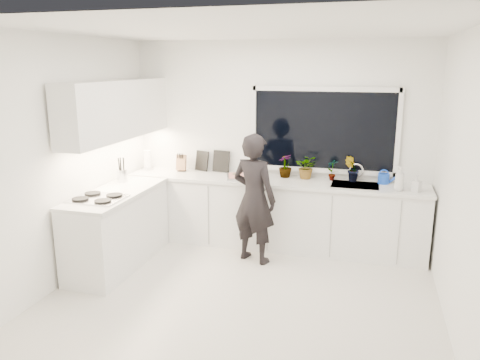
% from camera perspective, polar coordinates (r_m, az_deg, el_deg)
% --- Properties ---
extents(floor, '(4.00, 3.50, 0.02)m').
position_cam_1_polar(floor, '(5.14, 0.40, -13.82)').
color(floor, beige).
rests_on(floor, ground).
extents(wall_back, '(4.00, 0.02, 2.70)m').
position_cam_1_polar(wall_back, '(6.35, 4.67, 4.50)').
color(wall_back, white).
rests_on(wall_back, ground).
extents(wall_left, '(0.02, 3.50, 2.70)m').
position_cam_1_polar(wall_left, '(5.54, -20.06, 2.31)').
color(wall_left, white).
rests_on(wall_left, ground).
extents(wall_right, '(0.02, 3.50, 2.70)m').
position_cam_1_polar(wall_right, '(4.58, 25.47, -0.50)').
color(wall_right, white).
rests_on(wall_right, ground).
extents(ceiling, '(4.00, 3.50, 0.02)m').
position_cam_1_polar(ceiling, '(4.56, 0.47, 18.02)').
color(ceiling, white).
rests_on(ceiling, wall_back).
extents(window, '(1.80, 0.02, 1.00)m').
position_cam_1_polar(window, '(6.20, 10.12, 5.98)').
color(window, black).
rests_on(window, wall_back).
extents(base_cabinets_back, '(3.92, 0.58, 0.88)m').
position_cam_1_polar(base_cabinets_back, '(6.27, 3.95, -4.17)').
color(base_cabinets_back, white).
rests_on(base_cabinets_back, floor).
extents(base_cabinets_left, '(0.58, 1.60, 0.88)m').
position_cam_1_polar(base_cabinets_left, '(5.87, -14.63, -5.87)').
color(base_cabinets_left, white).
rests_on(base_cabinets_left, floor).
extents(countertop_back, '(3.94, 0.62, 0.04)m').
position_cam_1_polar(countertop_back, '(6.13, 4.00, -0.11)').
color(countertop_back, silver).
rests_on(countertop_back, base_cabinets_back).
extents(countertop_left, '(0.62, 1.60, 0.04)m').
position_cam_1_polar(countertop_left, '(5.74, -14.91, -1.54)').
color(countertop_left, silver).
rests_on(countertop_left, base_cabinets_left).
extents(upper_cabinets, '(0.34, 2.10, 0.70)m').
position_cam_1_polar(upper_cabinets, '(5.93, -14.77, 8.30)').
color(upper_cabinets, white).
rests_on(upper_cabinets, wall_left).
extents(sink, '(0.58, 0.42, 0.14)m').
position_cam_1_polar(sink, '(6.03, 13.82, -1.02)').
color(sink, silver).
rests_on(sink, countertop_back).
extents(faucet, '(0.03, 0.03, 0.22)m').
position_cam_1_polar(faucet, '(6.19, 13.98, 0.87)').
color(faucet, silver).
rests_on(faucet, countertop_back).
extents(stovetop, '(0.56, 0.48, 0.03)m').
position_cam_1_polar(stovetop, '(5.45, -16.97, -2.10)').
color(stovetop, black).
rests_on(stovetop, countertop_left).
extents(person, '(0.68, 0.55, 1.60)m').
position_cam_1_polar(person, '(5.68, 1.73, -2.28)').
color(person, black).
rests_on(person, floor).
extents(pizza_tray, '(0.60, 0.51, 0.03)m').
position_cam_1_polar(pizza_tray, '(6.19, 0.80, 0.37)').
color(pizza_tray, silver).
rests_on(pizza_tray, countertop_back).
extents(pizza, '(0.55, 0.46, 0.01)m').
position_cam_1_polar(pizza, '(6.18, 0.80, 0.53)').
color(pizza, red).
rests_on(pizza, pizza_tray).
extents(watering_can, '(0.18, 0.18, 0.13)m').
position_cam_1_polar(watering_can, '(6.16, 17.10, 0.17)').
color(watering_can, blue).
rests_on(watering_can, countertop_back).
extents(paper_towel_roll, '(0.11, 0.11, 0.26)m').
position_cam_1_polar(paper_towel_roll, '(6.81, -11.20, 2.36)').
color(paper_towel_roll, white).
rests_on(paper_towel_roll, countertop_back).
extents(knife_block, '(0.15, 0.12, 0.22)m').
position_cam_1_polar(knife_block, '(6.64, -7.17, 2.05)').
color(knife_block, brown).
rests_on(knife_block, countertop_back).
extents(utensil_crock, '(0.13, 0.13, 0.16)m').
position_cam_1_polar(utensil_crock, '(6.17, -14.17, 0.53)').
color(utensil_crock, silver).
rests_on(utensil_crock, countertop_left).
extents(picture_frame_large, '(0.21, 0.10, 0.28)m').
position_cam_1_polar(picture_frame_large, '(6.63, -4.66, 2.35)').
color(picture_frame_large, black).
rests_on(picture_frame_large, countertop_back).
extents(picture_frame_small, '(0.25, 0.06, 0.30)m').
position_cam_1_polar(picture_frame_small, '(6.53, -2.30, 2.30)').
color(picture_frame_small, black).
rests_on(picture_frame_small, countertop_back).
extents(herb_plants, '(1.09, 0.26, 0.33)m').
position_cam_1_polar(herb_plants, '(6.18, 8.89, 1.53)').
color(herb_plants, '#26662D').
rests_on(herb_plants, countertop_back).
extents(soap_bottles, '(0.33, 0.15, 0.30)m').
position_cam_1_polar(soap_bottles, '(5.86, 19.43, -0.01)').
color(soap_bottles, '#D8BF66').
rests_on(soap_bottles, countertop_back).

